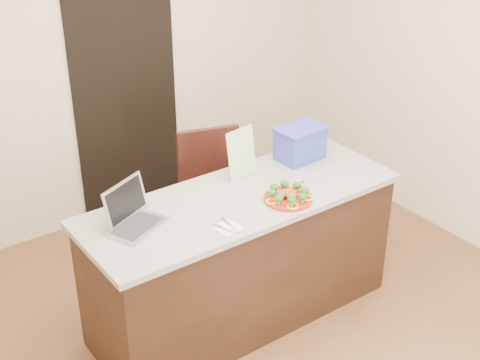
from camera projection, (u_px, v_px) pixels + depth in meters
ground at (264, 333)px, 4.39m from camera, size 4.00×4.00×0.00m
room_shell at (269, 103)px, 3.63m from camera, size 4.00×4.00×4.00m
doorway at (126, 99)px, 5.39m from camera, size 0.90×0.02×2.00m
island at (241, 258)px, 4.35m from camera, size 2.06×0.76×0.92m
plate at (288, 198)px, 4.10m from camera, size 0.30×0.30×0.02m
meatballs at (288, 194)px, 4.09m from camera, size 0.12×0.12×0.04m
broccoli at (288, 192)px, 4.07m from camera, size 0.25×0.25×0.04m
pepper_rings at (288, 197)px, 4.09m from camera, size 0.29×0.29×0.01m
napkin at (227, 228)px, 3.81m from camera, size 0.16×0.16×0.01m
fork at (223, 227)px, 3.81m from camera, size 0.05×0.15×0.00m
knife at (233, 226)px, 3.81m from camera, size 0.03×0.19×0.01m
yogurt_bottle at (303, 186)px, 4.20m from camera, size 0.03×0.03×0.06m
laptop at (131, 214)px, 3.83m from camera, size 0.40×0.39×0.24m
leaflet at (241, 153)px, 4.31m from camera, size 0.24×0.09×0.33m
blue_box at (300, 143)px, 4.56m from camera, size 0.34×0.25×0.23m
chair at (218, 190)px, 4.90m from camera, size 0.57×0.58×1.04m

